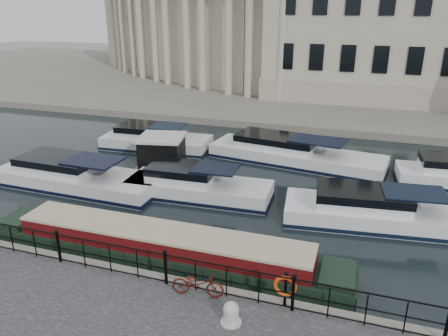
% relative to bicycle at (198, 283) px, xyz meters
% --- Properties ---
extents(ground_plane, '(160.00, 160.00, 0.00)m').
position_rel_bicycle_xyz_m(ground_plane, '(-1.17, 2.48, -0.97)').
color(ground_plane, black).
rests_on(ground_plane, ground).
extents(far_bank, '(120.00, 42.00, 0.55)m').
position_rel_bicycle_xyz_m(far_bank, '(-1.17, 41.48, -0.70)').
color(far_bank, '#6B665B').
rests_on(far_bank, ground_plane).
extents(railing, '(24.14, 0.14, 1.22)m').
position_rel_bicycle_xyz_m(railing, '(-1.17, 0.23, 0.23)').
color(railing, black).
rests_on(railing, near_quay).
extents(civic_building, '(53.55, 31.84, 16.85)m').
position_rel_bicycle_xyz_m(civic_building, '(-2.16, 37.19, 6.06)').
color(civic_building, '#ADA38C').
rests_on(civic_building, far_bank).
extents(bicycle, '(1.68, 0.77, 0.85)m').
position_rel_bicycle_xyz_m(bicycle, '(0.00, 0.00, 0.00)').
color(bicycle, '#47140C').
rests_on(bicycle, near_quay).
extents(mooring_bollard, '(0.59, 0.59, 0.67)m').
position_rel_bicycle_xyz_m(mooring_bollard, '(1.32, -0.84, -0.11)').
color(mooring_bollard, '#B7B7B3').
rests_on(mooring_bollard, near_quay).
extents(life_ring_post, '(0.68, 0.19, 1.11)m').
position_rel_bicycle_xyz_m(life_ring_post, '(2.59, 0.32, 0.27)').
color(life_ring_post, black).
rests_on(life_ring_post, near_quay).
extents(narrowboat, '(13.87, 1.96, 1.51)m').
position_rel_bicycle_xyz_m(narrowboat, '(-2.33, 2.28, -0.61)').
color(narrowboat, black).
rests_on(narrowboat, ground_plane).
extents(harbour_hut, '(3.74, 3.31, 2.20)m').
position_rel_bicycle_xyz_m(harbour_hut, '(-6.18, 10.23, -0.02)').
color(harbour_hut, '#6B665B').
rests_on(harbour_hut, ground_plane).
extents(cabin_cruisers, '(26.99, 10.75, 1.99)m').
position_rel_bicycle_xyz_m(cabin_cruisers, '(-1.44, 10.72, -0.61)').
color(cabin_cruisers, silver).
rests_on(cabin_cruisers, ground_plane).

